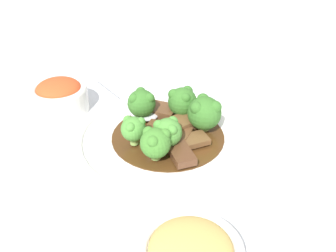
% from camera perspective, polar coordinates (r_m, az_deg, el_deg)
% --- Properties ---
extents(ground_plane, '(4.00, 4.00, 0.00)m').
position_cam_1_polar(ground_plane, '(0.63, 0.00, -2.57)').
color(ground_plane, silver).
extents(main_plate, '(0.29, 0.29, 0.02)m').
position_cam_1_polar(main_plate, '(0.63, 0.00, -1.83)').
color(main_plate, white).
rests_on(main_plate, ground_plane).
extents(beef_strip_0, '(0.05, 0.06, 0.02)m').
position_cam_1_polar(beef_strip_0, '(0.67, -0.85, 2.20)').
color(beef_strip_0, brown).
rests_on(beef_strip_0, main_plate).
extents(beef_strip_1, '(0.05, 0.08, 0.01)m').
position_cam_1_polar(beef_strip_1, '(0.62, -0.44, -0.90)').
color(beef_strip_1, brown).
rests_on(beef_strip_1, main_plate).
extents(beef_strip_2, '(0.07, 0.05, 0.02)m').
position_cam_1_polar(beef_strip_2, '(0.64, 2.26, 0.47)').
color(beef_strip_2, brown).
rests_on(beef_strip_2, main_plate).
extents(beef_strip_3, '(0.06, 0.06, 0.01)m').
position_cam_1_polar(beef_strip_3, '(0.60, 3.57, -1.98)').
color(beef_strip_3, brown).
rests_on(beef_strip_3, main_plate).
extents(beef_strip_4, '(0.06, 0.06, 0.01)m').
position_cam_1_polar(beef_strip_4, '(0.57, 1.81, -3.91)').
color(beef_strip_4, '#56331E').
rests_on(beef_strip_4, main_plate).
extents(broccoli_floret_0, '(0.05, 0.05, 0.05)m').
position_cam_1_polar(broccoli_floret_0, '(0.65, 2.11, 3.64)').
color(broccoli_floret_0, '#7FA84C').
rests_on(broccoli_floret_0, main_plate).
extents(broccoli_floret_1, '(0.05, 0.05, 0.06)m').
position_cam_1_polar(broccoli_floret_1, '(0.62, 5.31, 2.01)').
color(broccoli_floret_1, '#7FA84C').
rests_on(broccoli_floret_1, main_plate).
extents(broccoli_floret_2, '(0.04, 0.04, 0.05)m').
position_cam_1_polar(broccoli_floret_2, '(0.59, -5.05, -0.36)').
color(broccoli_floret_2, '#8EB756').
rests_on(broccoli_floret_2, main_plate).
extents(broccoli_floret_3, '(0.04, 0.04, 0.05)m').
position_cam_1_polar(broccoli_floret_3, '(0.58, -0.05, -0.83)').
color(broccoli_floret_3, '#8EB756').
rests_on(broccoli_floret_3, main_plate).
extents(broccoli_floret_4, '(0.05, 0.05, 0.05)m').
position_cam_1_polar(broccoli_floret_4, '(0.65, -3.86, 3.40)').
color(broccoli_floret_4, '#7FA84C').
rests_on(broccoli_floret_4, main_plate).
extents(broccoli_floret_5, '(0.04, 0.04, 0.05)m').
position_cam_1_polar(broccoli_floret_5, '(0.56, -1.83, -2.38)').
color(broccoli_floret_5, '#7FA84C').
rests_on(broccoli_floret_5, main_plate).
extents(serving_spoon, '(0.10, 0.21, 0.01)m').
position_cam_1_polar(serving_spoon, '(0.68, -4.41, 2.62)').
color(serving_spoon, silver).
rests_on(serving_spoon, main_plate).
extents(side_bowl_kimchi, '(0.10, 0.10, 0.06)m').
position_cam_1_polar(side_bowl_kimchi, '(0.74, -15.46, 4.26)').
color(side_bowl_kimchi, white).
rests_on(side_bowl_kimchi, ground_plane).
extents(sauce_dish, '(0.07, 0.07, 0.01)m').
position_cam_1_polar(sauce_dish, '(0.79, 10.93, 4.95)').
color(sauce_dish, white).
rests_on(sauce_dish, ground_plane).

